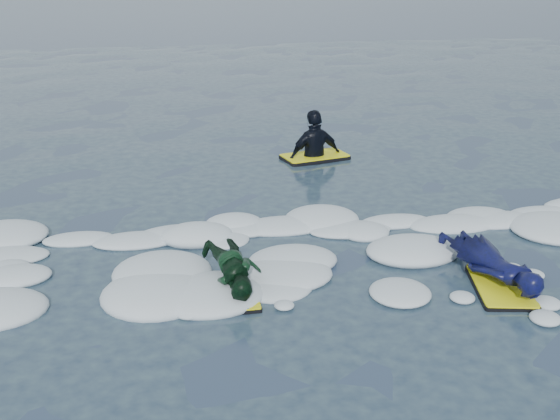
{
  "coord_description": "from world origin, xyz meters",
  "views": [
    {
      "loc": [
        -1.33,
        -7.05,
        3.58
      ],
      "look_at": [
        0.25,
        1.6,
        0.29
      ],
      "focal_mm": 45.0,
      "sensor_mm": 36.0,
      "label": 1
    }
  ],
  "objects": [
    {
      "name": "prone_child_unit",
      "position": [
        -0.55,
        -0.07,
        0.23
      ],
      "size": [
        0.66,
        1.22,
        0.46
      ],
      "rotation": [
        0.0,
        0.0,
        1.57
      ],
      "color": "black",
      "rests_on": "ground"
    },
    {
      "name": "foam_band",
      "position": [
        0.0,
        1.03,
        0.0
      ],
      "size": [
        12.0,
        3.1,
        0.3
      ],
      "primitive_type": null,
      "color": "silver",
      "rests_on": "ground"
    },
    {
      "name": "waiting_rider_unit",
      "position": [
        1.48,
        4.81,
        0.03
      ],
      "size": [
        1.29,
        0.9,
        1.76
      ],
      "rotation": [
        0.0,
        0.0,
        0.24
      ],
      "color": "black",
      "rests_on": "ground"
    },
    {
      "name": "prone_woman_unit",
      "position": [
        2.35,
        -0.39,
        0.21
      ],
      "size": [
        0.85,
        1.69,
        0.42
      ],
      "rotation": [
        0.0,
        0.0,
        1.35
      ],
      "color": "black",
      "rests_on": "ground"
    },
    {
      "name": "ground",
      "position": [
        0.0,
        0.0,
        0.0
      ],
      "size": [
        120.0,
        120.0,
        0.0
      ],
      "primitive_type": "plane",
      "color": "#1A293F",
      "rests_on": "ground"
    }
  ]
}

